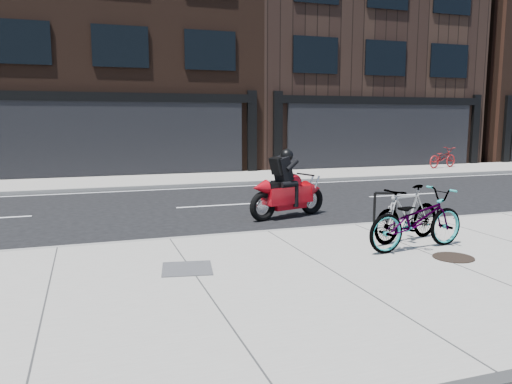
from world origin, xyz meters
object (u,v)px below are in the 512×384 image
object	(u,v)px
motorcycle	(291,189)
utility_grate	(187,269)
bicycle_far	(442,158)
bicycle_front	(416,219)
manhole_cover	(453,257)
bicycle_rear	(407,214)
bike_rack	(385,207)

from	to	relation	value
motorcycle	utility_grate	size ratio (longest dim) A/B	2.94
bicycle_far	utility_grate	size ratio (longest dim) A/B	2.40
bicycle_front	manhole_cover	size ratio (longest dim) A/B	3.06
bicycle_rear	utility_grate	xyz separation A→B (m)	(-4.22, -0.44, -0.51)
bicycle_far	utility_grate	xyz separation A→B (m)	(-14.34, -11.94, -0.47)
bicycle_front	utility_grate	size ratio (longest dim) A/B	2.69
bicycle_rear	motorcycle	distance (m)	3.55
bike_rack	bicycle_far	size ratio (longest dim) A/B	0.44
bike_rack	utility_grate	bearing A→B (deg)	-162.12
bike_rack	motorcycle	xyz separation A→B (m)	(-1.05, 2.47, 0.09)
bicycle_rear	bicycle_far	distance (m)	15.32
utility_grate	bicycle_far	bearing A→B (deg)	39.79
bike_rack	bicycle_far	bearing A→B (deg)	46.60
bike_rack	manhole_cover	bearing A→B (deg)	-92.93
bicycle_far	utility_grate	world-z (taller)	bicycle_far
bike_rack	manhole_cover	xyz separation A→B (m)	(-0.11, -2.21, -0.46)
bicycle_far	bicycle_rear	bearing A→B (deg)	124.21
motorcycle	manhole_cover	xyz separation A→B (m)	(0.94, -4.67, -0.55)
bike_rack	bicycle_rear	bearing A→B (deg)	-99.34
manhole_cover	utility_grate	xyz separation A→B (m)	(-4.27, 0.79, 0.00)
bike_rack	bicycle_front	world-z (taller)	bicycle_front
bicycle_rear	bicycle_far	size ratio (longest dim) A/B	0.96
bicycle_rear	manhole_cover	bearing A→B (deg)	-13.24
bicycle_front	bicycle_far	bearing A→B (deg)	-46.85
bicycle_front	bicycle_far	world-z (taller)	bicycle_front
bicycle_front	manhole_cover	bearing A→B (deg)	-166.42
bicycle_rear	motorcycle	size ratio (longest dim) A/B	0.79
motorcycle	bicycle_front	bearing A→B (deg)	-97.14
bicycle_far	manhole_cover	bearing A→B (deg)	127.21
motorcycle	utility_grate	bearing A→B (deg)	-147.64
bike_rack	bicycle_front	distance (m)	1.57
bicycle_front	motorcycle	size ratio (longest dim) A/B	0.91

